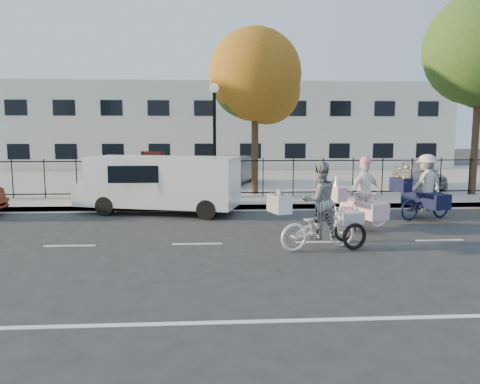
{
  "coord_description": "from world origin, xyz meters",
  "views": [
    {
      "loc": [
        0.34,
        -11.01,
        2.69
      ],
      "look_at": [
        1.11,
        1.2,
        1.1
      ],
      "focal_mm": 35.0,
      "sensor_mm": 36.0,
      "label": 1
    }
  ],
  "objects": [
    {
      "name": "ground",
      "position": [
        0.0,
        0.0,
        0.0
      ],
      "size": [
        120.0,
        120.0,
        0.0
      ],
      "primitive_type": "plane",
      "color": "#333334"
    },
    {
      "name": "road_markings",
      "position": [
        0.0,
        0.0,
        0.01
      ],
      "size": [
        60.0,
        9.52,
        0.01
      ],
      "primitive_type": null,
      "color": "silver",
      "rests_on": "ground"
    },
    {
      "name": "curb",
      "position": [
        0.0,
        5.05,
        0.07
      ],
      "size": [
        60.0,
        0.1,
        0.15
      ],
      "primitive_type": "cube",
      "color": "#A8A399",
      "rests_on": "ground"
    },
    {
      "name": "sidewalk",
      "position": [
        0.0,
        6.1,
        0.07
      ],
      "size": [
        60.0,
        2.2,
        0.15
      ],
      "primitive_type": "cube",
      "color": "#A8A399",
      "rests_on": "ground"
    },
    {
      "name": "parking_lot",
      "position": [
        0.0,
        15.0,
        0.07
      ],
      "size": [
        60.0,
        15.6,
        0.15
      ],
      "primitive_type": "cube",
      "color": "#A8A399",
      "rests_on": "ground"
    },
    {
      "name": "iron_fence",
      "position": [
        0.0,
        7.2,
        0.9
      ],
      "size": [
        58.0,
        0.06,
        1.5
      ],
      "primitive_type": null,
      "color": "black",
      "rests_on": "sidewalk"
    },
    {
      "name": "building",
      "position": [
        0.0,
        25.0,
        3.0
      ],
      "size": [
        34.0,
        10.0,
        6.0
      ],
      "primitive_type": "cube",
      "color": "silver",
      "rests_on": "ground"
    },
    {
      "name": "lamppost",
      "position": [
        0.5,
        6.8,
        3.11
      ],
      "size": [
        0.36,
        0.36,
        4.33
      ],
      "color": "black",
      "rests_on": "sidewalk"
    },
    {
      "name": "street_sign",
      "position": [
        -1.85,
        6.8,
        1.42
      ],
      "size": [
        0.85,
        0.06,
        1.8
      ],
      "color": "black",
      "rests_on": "sidewalk"
    },
    {
      "name": "zebra_trike",
      "position": [
        2.81,
        -0.64,
        0.77
      ],
      "size": [
        2.34,
        1.42,
        2.01
      ],
      "rotation": [
        0.0,
        0.0,
        1.88
      ],
      "color": "white",
      "rests_on": "ground"
    },
    {
      "name": "unicorn_bike",
      "position": [
        4.49,
        1.37,
        0.75
      ],
      "size": [
        2.05,
        1.49,
        2.03
      ],
      "rotation": [
        0.0,
        0.0,
        1.95
      ],
      "color": "#FFC2DE",
      "rests_on": "ground"
    },
    {
      "name": "bull_bike",
      "position": [
        6.9,
        2.8,
        0.8
      ],
      "size": [
        2.22,
        1.57,
        2.0
      ],
      "rotation": [
        0.0,
        0.0,
        1.92
      ],
      "color": "#101035",
      "rests_on": "ground"
    },
    {
      "name": "white_van",
      "position": [
        -1.31,
        4.35,
        1.03
      ],
      "size": [
        5.63,
        3.01,
        1.87
      ],
      "rotation": [
        0.0,
        0.0,
        -0.27
      ],
      "color": "white",
      "rests_on": "ground"
    },
    {
      "name": "lot_car_b",
      "position": [
        -3.09,
        9.56,
        0.76
      ],
      "size": [
        3.34,
        4.8,
        1.22
      ],
      "primitive_type": "imported",
      "rotation": [
        0.0,
        0.0,
        0.33
      ],
      "color": "silver",
      "rests_on": "parking_lot"
    },
    {
      "name": "lot_car_c",
      "position": [
        1.4,
        11.49,
        0.83
      ],
      "size": [
        2.72,
        4.38,
        1.36
      ],
      "primitive_type": "imported",
      "rotation": [
        0.0,
        0.0,
        -0.33
      ],
      "color": "#48494F",
      "rests_on": "parking_lot"
    },
    {
      "name": "lot_car_d",
      "position": [
        9.79,
        9.64,
        0.78
      ],
      "size": [
        1.76,
        3.78,
        1.25
      ],
      "primitive_type": "imported",
      "rotation": [
        0.0,
        0.0,
        -0.08
      ],
      "color": "#A2A5A9",
      "rests_on": "parking_lot"
    },
    {
      "name": "tree_mid",
      "position": [
        2.28,
        8.03,
        4.75
      ],
      "size": [
        3.71,
        3.71,
        6.79
      ],
      "color": "#442D1D",
      "rests_on": "ground"
    }
  ]
}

